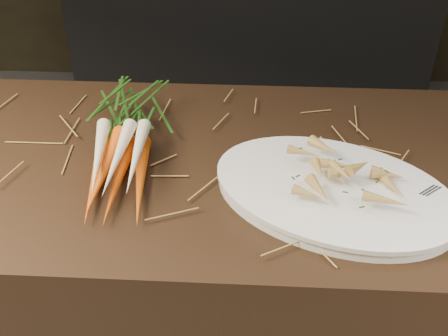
# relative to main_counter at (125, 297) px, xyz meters

# --- Properties ---
(main_counter) EXTENTS (2.40, 0.70, 0.90)m
(main_counter) POSITION_rel_main_counter_xyz_m (0.00, 0.00, 0.00)
(main_counter) COLOR black
(main_counter) RESTS_ON ground
(back_counter) EXTENTS (1.82, 0.62, 0.84)m
(back_counter) POSITION_rel_main_counter_xyz_m (0.30, 1.88, -0.03)
(back_counter) COLOR black
(back_counter) RESTS_ON ground
(straw_bedding) EXTENTS (1.40, 0.60, 0.02)m
(straw_bedding) POSITION_rel_main_counter_xyz_m (0.00, 0.00, 0.46)
(straw_bedding) COLOR olive
(straw_bedding) RESTS_ON main_counter
(root_veg_bunch) EXTENTS (0.18, 0.51, 0.09)m
(root_veg_bunch) POSITION_rel_main_counter_xyz_m (0.05, 0.05, 0.50)
(root_veg_bunch) COLOR #DD4000
(root_veg_bunch) RESTS_ON main_counter
(serving_platter) EXTENTS (0.56, 0.48, 0.03)m
(serving_platter) POSITION_rel_main_counter_xyz_m (0.48, -0.12, 0.46)
(serving_platter) COLOR white
(serving_platter) RESTS_ON main_counter
(roasted_veg_heap) EXTENTS (0.28, 0.25, 0.05)m
(roasted_veg_heap) POSITION_rel_main_counter_xyz_m (0.48, -0.12, 0.50)
(roasted_veg_heap) COLOR #AB7C37
(roasted_veg_heap) RESTS_ON serving_platter
(serving_fork) EXTENTS (0.15, 0.13, 0.00)m
(serving_fork) POSITION_rel_main_counter_xyz_m (0.62, -0.20, 0.48)
(serving_fork) COLOR silver
(serving_fork) RESTS_ON serving_platter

